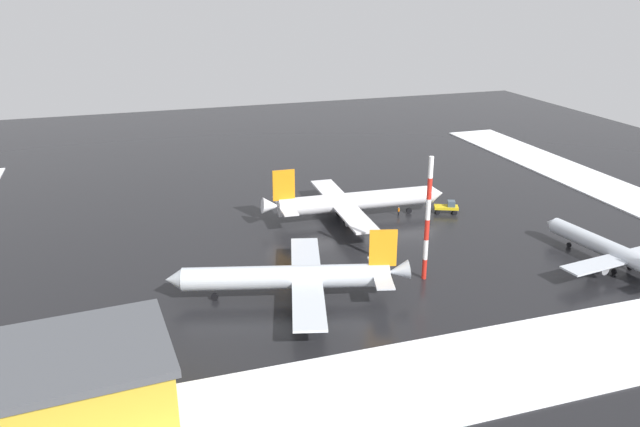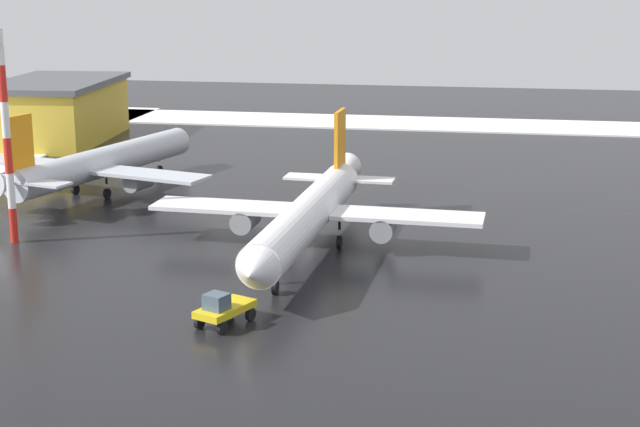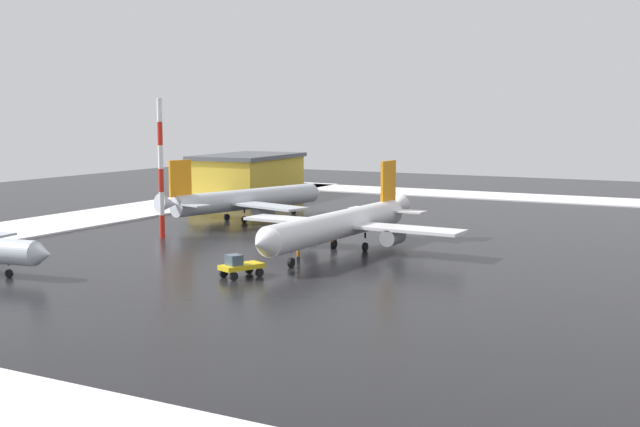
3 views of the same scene
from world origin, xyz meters
name	(u,v)px [view 2 (image 2 of 3)]	position (x,y,z in m)	size (l,w,h in m)	color
ground_plane	(317,230)	(0.00, 0.00, 0.00)	(240.00, 240.00, 0.00)	black
snow_bank_left	(391,123)	(-67.00, 0.00, 0.13)	(14.00, 116.00, 0.26)	white
airplane_distant_tail	(309,214)	(7.86, 0.75, 3.55)	(36.12, 29.92, 10.73)	white
airplane_parked_portside	(102,162)	(-11.56, -26.28, 3.40)	(34.13, 28.67, 10.29)	silver
pushback_tug	(223,308)	(26.59, -1.83, 1.28)	(5.09, 3.81, 2.50)	gold
ground_crew_beside_wing	(288,236)	(6.05, -1.51, 0.97)	(0.36, 0.36, 1.71)	black
ground_crew_near_tug	(276,272)	(16.93, -0.21, 0.97)	(0.36, 0.36, 1.71)	black
antenna_mast	(7,138)	(9.20, -26.27, 9.61)	(0.70, 0.70, 19.22)	red
cargo_hangar	(56,110)	(-42.38, -45.79, 4.44)	(26.04, 16.80, 8.80)	gold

